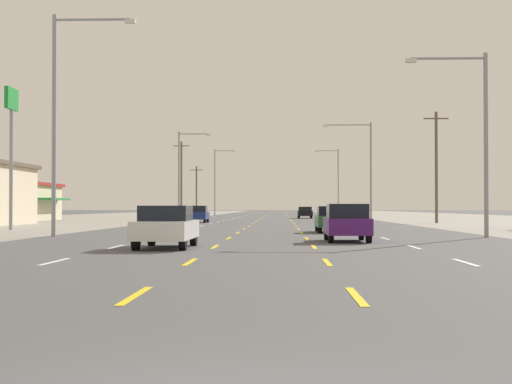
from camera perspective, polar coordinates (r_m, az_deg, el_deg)
The scene contains 19 objects.
ground_plane at distance 71.23m, azimuth 1.32°, elevation -2.26°, with size 572.00×572.00×0.00m, color #4C4C4F.
lot_apron_left at distance 75.59m, azimuth -17.80°, elevation -2.13°, with size 28.00×440.00×0.01m, color gray.
lane_markings at distance 109.73m, azimuth 1.48°, elevation -1.85°, with size 10.64×227.60×0.01m.
sedan_inner_left_nearest at distance 26.80m, azimuth -6.64°, elevation -2.51°, with size 1.80×4.50×1.46m.
hatchback_inner_right_near at distance 31.81m, azimuth 6.72°, elevation -2.24°, with size 1.72×3.90×1.54m.
sedan_inner_right_mid at distance 43.39m, azimuth 5.65°, elevation -1.98°, with size 1.80×4.50×1.46m.
hatchback_far_left_midfar at distance 70.40m, azimuth -4.29°, elevation -1.63°, with size 1.72×3.90×1.54m.
sedan_far_right_far at distance 80.37m, azimuth 6.43°, elevation -1.58°, with size 1.80×4.50×1.46m.
sedan_inner_right_farther at distance 96.40m, azimuth 3.63°, elevation -1.51°, with size 1.80×4.50×1.46m.
pole_sign_left_row_1 at distance 50.51m, azimuth -17.61°, elevation 4.73°, with size 0.24×1.90×8.83m.
streetlight_left_row_0 at distance 37.90m, azimuth -14.15°, elevation 5.94°, with size 3.98×0.26×10.56m.
streetlight_right_row_0 at distance 37.49m, azimuth 16.00°, elevation 4.45°, with size 3.83×0.26×8.61m.
streetlight_left_row_1 at distance 82.23m, azimuth -5.49°, elevation 1.67°, with size 3.49×0.26×9.43m.
streetlight_right_row_1 at distance 82.11m, azimuth 8.09°, elevation 2.14°, with size 5.14×0.26×10.34m.
streetlight_left_row_2 at distance 127.30m, azimuth -2.93°, elevation 1.03°, with size 3.54×0.26×10.95m.
streetlight_right_row_2 at distance 127.21m, azimuth 5.94°, elevation 1.05°, with size 3.85×0.26×10.92m.
utility_pole_right_row_1 at distance 70.16m, azimuth 13.16°, elevation 1.94°, with size 2.20×0.26×9.86m.
utility_pole_left_row_2 at distance 106.06m, azimuth -5.53°, elevation 1.04°, with size 2.20×0.26×10.39m.
utility_pole_left_row_3 at distance 130.51m, azimuth -4.42°, elevation 0.16°, with size 2.20×0.26×8.28m.
Camera 1 is at (0.54, -5.22, 1.41)m, focal length 54.20 mm.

